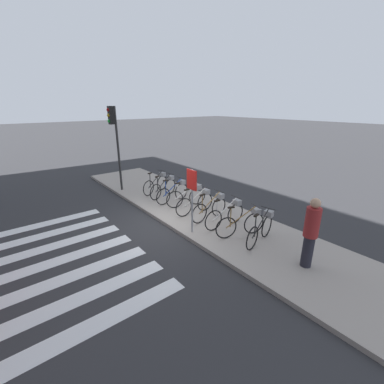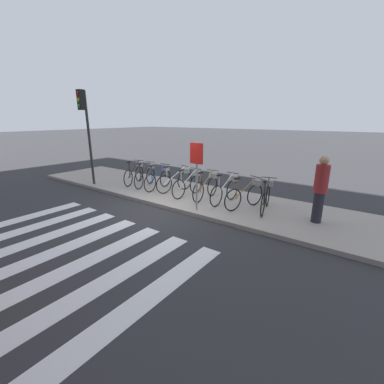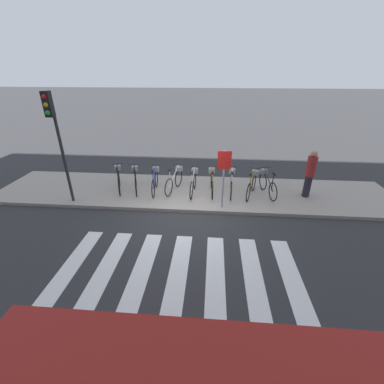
% 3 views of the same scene
% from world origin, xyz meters
% --- Properties ---
extents(ground_plane, '(120.00, 120.00, 0.00)m').
position_xyz_m(ground_plane, '(0.00, 0.00, 0.00)').
color(ground_plane, '#2D2D30').
extents(sidewalk, '(15.25, 3.03, 0.12)m').
position_xyz_m(sidewalk, '(0.00, 1.52, 0.06)').
color(sidewalk, '#9E9389').
rests_on(sidewalk, ground_plane).
extents(parked_bicycle_0, '(0.67, 1.55, 1.00)m').
position_xyz_m(parked_bicycle_0, '(-2.90, 1.45, 0.56)').
color(parked_bicycle_0, black).
rests_on(parked_bicycle_0, sidewalk).
extents(parked_bicycle_1, '(0.61, 1.58, 1.00)m').
position_xyz_m(parked_bicycle_1, '(-2.22, 1.43, 0.56)').
color(parked_bicycle_1, black).
rests_on(parked_bicycle_1, sidewalk).
extents(parked_bicycle_2, '(0.46, 1.63, 1.00)m').
position_xyz_m(parked_bicycle_2, '(-1.45, 1.41, 0.56)').
color(parked_bicycle_2, black).
rests_on(parked_bicycle_2, sidewalk).
extents(parked_bicycle_3, '(0.59, 1.59, 1.00)m').
position_xyz_m(parked_bicycle_3, '(-0.70, 1.55, 0.56)').
color(parked_bicycle_3, black).
rests_on(parked_bicycle_3, sidewalk).
extents(parked_bicycle_4, '(0.46, 1.64, 1.00)m').
position_xyz_m(parked_bicycle_4, '(0.04, 1.37, 0.56)').
color(parked_bicycle_4, black).
rests_on(parked_bicycle_4, sidewalk).
extents(parked_bicycle_5, '(0.46, 1.64, 1.00)m').
position_xyz_m(parked_bicycle_5, '(0.74, 1.45, 0.56)').
color(parked_bicycle_5, black).
rests_on(parked_bicycle_5, sidewalk).
extents(parked_bicycle_6, '(0.46, 1.63, 1.00)m').
position_xyz_m(parked_bicycle_6, '(1.48, 1.46, 0.56)').
color(parked_bicycle_6, black).
rests_on(parked_bicycle_6, sidewalk).
extents(parked_bicycle_7, '(0.66, 1.56, 1.00)m').
position_xyz_m(parked_bicycle_7, '(2.24, 1.37, 0.56)').
color(parked_bicycle_7, black).
rests_on(parked_bicycle_7, sidewalk).
extents(parked_bicycle_8, '(0.52, 1.61, 1.00)m').
position_xyz_m(parked_bicycle_8, '(2.82, 1.50, 0.56)').
color(parked_bicycle_8, black).
rests_on(parked_bicycle_8, sidewalk).
extents(pedestrian, '(0.34, 0.34, 1.79)m').
position_xyz_m(pedestrian, '(4.26, 1.40, 1.07)').
color(pedestrian, '#23232D').
rests_on(pedestrian, sidewalk).
extents(traffic_light, '(0.24, 0.40, 3.74)m').
position_xyz_m(traffic_light, '(-4.26, 0.24, 2.80)').
color(traffic_light, '#2D2D2D').
rests_on(traffic_light, sidewalk).
extents(sign_post, '(0.44, 0.07, 2.01)m').
position_xyz_m(sign_post, '(1.11, 0.29, 1.49)').
color(sign_post, '#99999E').
rests_on(sign_post, sidewalk).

